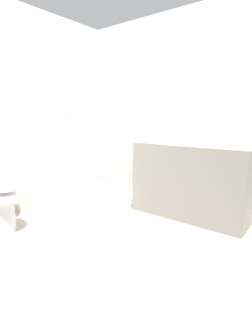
% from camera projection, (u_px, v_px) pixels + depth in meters
% --- Properties ---
extents(ground_plane, '(3.85, 3.85, 0.00)m').
position_uv_depth(ground_plane, '(97.00, 239.00, 2.39)').
color(ground_plane, '#9E9389').
extents(wall_back_tiled, '(3.25, 0.10, 2.38)m').
position_uv_depth(wall_back_tiled, '(11.00, 110.00, 2.97)').
color(wall_back_tiled, white).
rests_on(wall_back_tiled, ground_plane).
extents(wall_right_mirror, '(0.10, 3.01, 2.38)m').
position_uv_depth(wall_right_mirror, '(175.00, 111.00, 3.28)').
color(wall_right_mirror, white).
rests_on(wall_right_mirror, ground_plane).
extents(bathtub, '(1.46, 0.65, 1.22)m').
position_uv_depth(bathtub, '(77.00, 181.00, 3.41)').
color(bathtub, silver).
rests_on(bathtub, ground_plane).
extents(vanity_counter, '(0.60, 1.27, 0.82)m').
position_uv_depth(vanity_counter, '(193.00, 180.00, 2.91)').
color(vanity_counter, gray).
rests_on(vanity_counter, ground_plane).
extents(sink_basin, '(0.28, 0.28, 0.07)m').
position_uv_depth(sink_basin, '(201.00, 141.00, 2.75)').
color(sink_basin, white).
rests_on(sink_basin, vanity_counter).
extents(sink_faucet, '(0.13, 0.15, 0.06)m').
position_uv_depth(sink_faucet, '(207.00, 141.00, 2.88)').
color(sink_faucet, silver).
rests_on(sink_faucet, vanity_counter).
extents(water_bottle_0, '(0.07, 0.07, 0.25)m').
position_uv_depth(water_bottle_0, '(230.00, 135.00, 2.56)').
color(water_bottle_0, silver).
rests_on(water_bottle_0, vanity_counter).
extents(water_bottle_1, '(0.06, 0.06, 0.22)m').
position_uv_depth(water_bottle_1, '(180.00, 134.00, 2.88)').
color(water_bottle_1, silver).
rests_on(water_bottle_1, vanity_counter).
extents(water_bottle_2, '(0.07, 0.07, 0.26)m').
position_uv_depth(water_bottle_2, '(241.00, 135.00, 2.50)').
color(water_bottle_2, silver).
rests_on(water_bottle_2, vanity_counter).
extents(drinking_glass_0, '(0.06, 0.06, 0.08)m').
position_uv_depth(drinking_glass_0, '(167.00, 139.00, 3.01)').
color(drinking_glass_0, white).
rests_on(drinking_glass_0, vanity_counter).
extents(drinking_glass_1, '(0.07, 0.07, 0.10)m').
position_uv_depth(drinking_glass_1, '(161.00, 137.00, 3.08)').
color(drinking_glass_1, white).
rests_on(drinking_glass_1, vanity_counter).
extents(drinking_glass_2, '(0.07, 0.07, 0.09)m').
position_uv_depth(drinking_glass_2, '(152.00, 138.00, 3.09)').
color(drinking_glass_2, white).
rests_on(drinking_glass_2, vanity_counter).
extents(soap_dish, '(0.09, 0.06, 0.02)m').
position_uv_depth(soap_dish, '(170.00, 142.00, 2.92)').
color(soap_dish, white).
rests_on(soap_dish, vanity_counter).
extents(bath_mat, '(0.68, 0.33, 0.01)m').
position_uv_depth(bath_mat, '(114.00, 205.00, 3.26)').
color(bath_mat, white).
rests_on(bath_mat, ground_plane).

